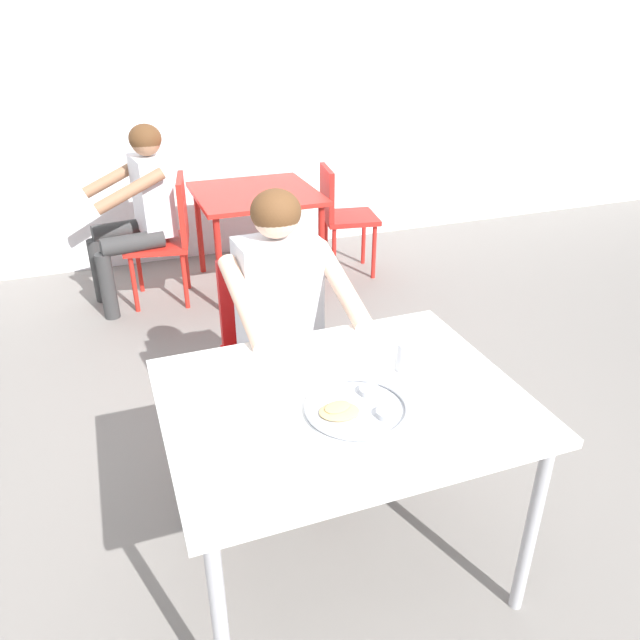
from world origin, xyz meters
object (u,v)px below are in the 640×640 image
thali_tray (357,408)px  chair_foreground (271,338)px  chair_red_left (169,232)px  table_foreground (342,415)px  chair_red_right (341,212)px  table_background_red (256,203)px  patron_background (139,201)px  diner_foreground (286,313)px  drinking_cup (407,356)px

thali_tray → chair_foreground: 1.03m
chair_foreground → chair_red_left: 1.66m
thali_tray → chair_foreground: (0.00, 0.99, -0.27)m
table_foreground → chair_red_right: (1.04, 2.58, -0.19)m
thali_tray → chair_foreground: bearing=89.9°
table_background_red → chair_red_left: size_ratio=0.99×
patron_background → thali_tray: bearing=-81.5°
thali_tray → diner_foreground: (0.01, 0.77, -0.04)m
table_background_red → diner_foreground: bearing=-101.1°
patron_background → chair_red_left: bearing=-14.1°
table_foreground → chair_red_right: chair_red_right is taller
drinking_cup → patron_background: 2.61m
chair_red_right → patron_background: bearing=179.6°
thali_tray → drinking_cup: bearing=32.1°
table_background_red → chair_red_right: (0.64, -0.02, -0.13)m
table_background_red → chair_red_left: bearing=-175.1°
thali_tray → chair_red_left: bearing=95.2°
drinking_cup → table_background_red: 2.55m
thali_tray → diner_foreground: size_ratio=0.26×
drinking_cup → diner_foreground: diner_foreground is taller
table_foreground → thali_tray: (0.01, -0.09, 0.08)m
chair_foreground → patron_background: patron_background is taller
thali_tray → chair_red_left: 2.66m
diner_foreground → table_background_red: (0.38, 1.92, -0.11)m
diner_foreground → chair_red_left: (-0.25, 1.87, -0.23)m
thali_tray → patron_background: (-0.40, 2.68, -0.05)m
chair_red_right → chair_red_left: bearing=-178.6°
drinking_cup → chair_foreground: (-0.25, 0.84, -0.32)m
drinking_cup → chair_foreground: bearing=106.4°
chair_foreground → chair_red_right: size_ratio=1.04×
table_background_red → chair_red_right: 0.66m
chair_foreground → chair_red_left: bearing=98.4°
chair_foreground → diner_foreground: bearing=-87.2°
table_background_red → chair_red_left: chair_red_left is taller
chair_foreground → diner_foreground: (0.01, -0.22, 0.24)m
drinking_cup → table_foreground: bearing=-165.2°
diner_foreground → table_background_red: diner_foreground is taller
chair_foreground → diner_foreground: size_ratio=0.70×
drinking_cup → chair_red_left: bearing=101.1°
patron_background → table_background_red: bearing=0.9°
drinking_cup → patron_background: bearing=104.5°
drinking_cup → table_background_red: bearing=86.8°
chair_red_left → table_foreground: bearing=-84.9°
drinking_cup → chair_red_left: size_ratio=0.12×
diner_foreground → chair_red_right: size_ratio=1.49×
patron_background → chair_red_right: bearing=-0.4°
chair_red_left → chair_red_right: bearing=1.4°
drinking_cup → thali_tray: bearing=-147.9°
chair_red_right → drinking_cup: bearing=-107.3°
chair_red_right → table_background_red: bearing=178.0°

